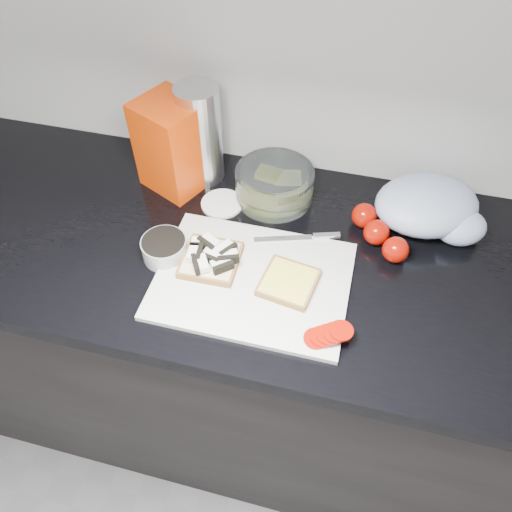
{
  "coord_description": "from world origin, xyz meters",
  "views": [
    {
      "loc": [
        0.19,
        0.48,
        1.73
      ],
      "look_at": [
        0.03,
        1.13,
        0.95
      ],
      "focal_mm": 35.0,
      "sensor_mm": 36.0,
      "label": 1
    }
  ],
  "objects_px": {
    "cutting_board": "(252,280)",
    "glass_bowl": "(274,184)",
    "bread_bag": "(173,145)",
    "steel_canister": "(200,135)"
  },
  "relations": [
    {
      "from": "bread_bag",
      "to": "steel_canister",
      "type": "xyz_separation_m",
      "value": [
        0.06,
        0.04,
        0.01
      ]
    },
    {
      "from": "cutting_board",
      "to": "glass_bowl",
      "type": "relative_size",
      "value": 2.14
    },
    {
      "from": "cutting_board",
      "to": "glass_bowl",
      "type": "xyz_separation_m",
      "value": [
        -0.02,
        0.27,
        0.03
      ]
    },
    {
      "from": "glass_bowl",
      "to": "bread_bag",
      "type": "height_order",
      "value": "bread_bag"
    },
    {
      "from": "steel_canister",
      "to": "bread_bag",
      "type": "bearing_deg",
      "value": -145.05
    },
    {
      "from": "glass_bowl",
      "to": "steel_canister",
      "type": "relative_size",
      "value": 0.76
    },
    {
      "from": "glass_bowl",
      "to": "steel_canister",
      "type": "distance_m",
      "value": 0.21
    },
    {
      "from": "bread_bag",
      "to": "cutting_board",
      "type": "bearing_deg",
      "value": -20.36
    },
    {
      "from": "cutting_board",
      "to": "steel_canister",
      "type": "xyz_separation_m",
      "value": [
        -0.21,
        0.3,
        0.12
      ]
    },
    {
      "from": "cutting_board",
      "to": "steel_canister",
      "type": "height_order",
      "value": "steel_canister"
    }
  ]
}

